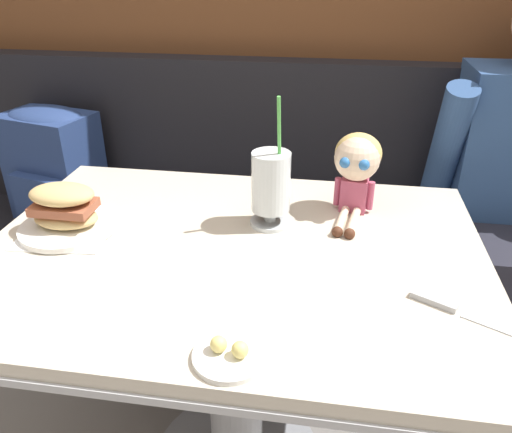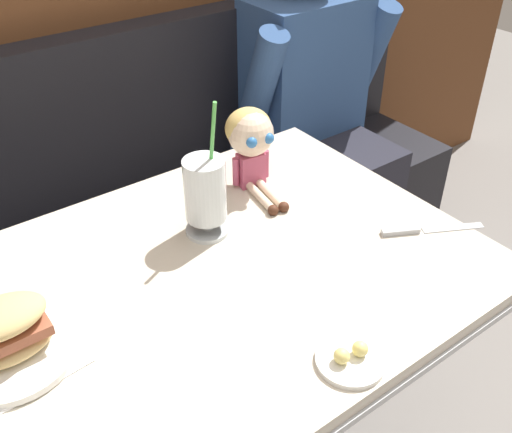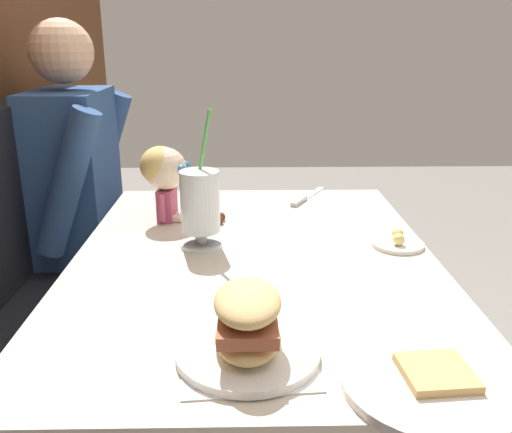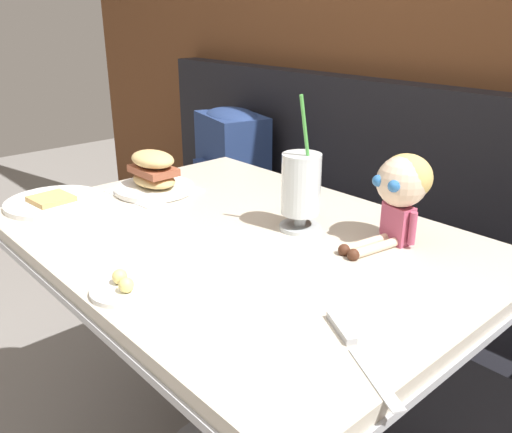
{
  "view_description": "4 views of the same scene",
  "coord_description": "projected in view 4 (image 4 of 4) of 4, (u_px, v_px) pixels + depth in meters",
  "views": [
    {
      "loc": [
        0.2,
        -0.74,
        1.32
      ],
      "look_at": [
        0.05,
        0.21,
        0.8
      ],
      "focal_mm": 35.27,
      "sensor_mm": 36.0,
      "label": 1
    },
    {
      "loc": [
        -0.46,
        -0.59,
        1.51
      ],
      "look_at": [
        0.1,
        0.16,
        0.85
      ],
      "focal_mm": 40.96,
      "sensor_mm": 36.0,
      "label": 2
    },
    {
      "loc": [
        -1.12,
        0.2,
        1.21
      ],
      "look_at": [
        0.11,
        0.17,
        0.8
      ],
      "focal_mm": 38.61,
      "sensor_mm": 36.0,
      "label": 3
    },
    {
      "loc": [
        0.86,
        -0.55,
        1.22
      ],
      "look_at": [
        0.07,
        0.16,
        0.81
      ],
      "focal_mm": 37.66,
      "sensor_mm": 36.0,
      "label": 4
    }
  ],
  "objects": [
    {
      "name": "sandwich_plate",
      "position": [
        154.0,
        176.0,
        1.49
      ],
      "size": [
        0.22,
        0.22,
        0.12
      ],
      "color": "white",
      "rests_on": "diner_table"
    },
    {
      "name": "wood_panel_wall",
      "position": [
        461.0,
        15.0,
        1.6
      ],
      "size": [
        4.4,
        0.08,
        2.4
      ],
      "primitive_type": "cube",
      "color": "brown",
      "rests_on": "ground"
    },
    {
      "name": "seated_doll",
      "position": [
        402.0,
        186.0,
        1.14
      ],
      "size": [
        0.13,
        0.23,
        0.2
      ],
      "color": "#B74C6B",
      "rests_on": "diner_table"
    },
    {
      "name": "booth_bench",
      "position": [
        387.0,
        299.0,
        1.77
      ],
      "size": [
        2.6,
        0.48,
        1.0
      ],
      "color": "black",
      "rests_on": "ground"
    },
    {
      "name": "diner_table",
      "position": [
        242.0,
        309.0,
        1.3
      ],
      "size": [
        1.11,
        0.81,
        0.74
      ],
      "color": "beige",
      "rests_on": "ground"
    },
    {
      "name": "butter_saucer",
      "position": [
        123.0,
        288.0,
        0.97
      ],
      "size": [
        0.12,
        0.12,
        0.04
      ],
      "color": "white",
      "rests_on": "diner_table"
    },
    {
      "name": "toast_plate",
      "position": [
        54.0,
        202.0,
        1.4
      ],
      "size": [
        0.25,
        0.25,
        0.03
      ],
      "color": "white",
      "rests_on": "diner_table"
    },
    {
      "name": "milkshake_glass",
      "position": [
        301.0,
        188.0,
        1.22
      ],
      "size": [
        0.1,
        0.1,
        0.31
      ],
      "color": "silver",
      "rests_on": "diner_table"
    },
    {
      "name": "butter_knife",
      "position": [
        350.0,
        340.0,
        0.83
      ],
      "size": [
        0.22,
        0.13,
        0.01
      ],
      "color": "silver",
      "rests_on": "diner_table"
    },
    {
      "name": "backpack",
      "position": [
        231.0,
        157.0,
        2.16
      ],
      "size": [
        0.34,
        0.3,
        0.41
      ],
      "color": "navy",
      "rests_on": "booth_bench"
    }
  ]
}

